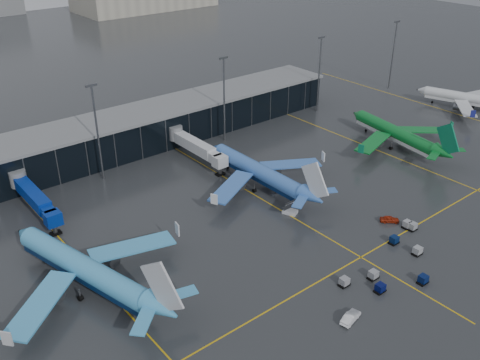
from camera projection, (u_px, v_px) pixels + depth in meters
ground at (275, 242)px, 113.63m from camera, size 600.00×600.00×0.00m
terminal_pier at (130, 132)px, 153.71m from camera, size 142.00×17.00×10.70m
jet_bridges at (35, 197)px, 121.52m from camera, size 94.00×27.50×7.20m
flood_masts at (165, 112)px, 144.35m from camera, size 203.00×0.50×25.50m
distant_hangars at (35, 4)px, 323.00m from camera, size 260.00×71.00×22.00m
taxi_lines at (276, 207)px, 126.49m from camera, size 220.00×120.00×0.02m
airliner_arkefly at (81, 256)px, 97.38m from camera, size 49.97×54.00×14.01m
airliner_klm_near at (258, 162)px, 133.16m from camera, size 37.51×42.70×13.10m
airliner_aer_lingus at (396, 125)px, 155.63m from camera, size 43.17×47.26×12.75m
airliner_ba at (469, 92)px, 183.19m from camera, size 44.92×47.97×12.04m
baggage_carts at (395, 257)px, 107.73m from camera, size 28.62×15.07×1.70m
mobile_airstair at (290, 210)px, 123.84m from camera, size 3.28×3.81×3.45m
service_van_red at (390, 219)px, 120.47m from camera, size 4.32×4.14×1.46m
service_van_white at (351, 317)px, 92.11m from camera, size 5.07×2.69×1.59m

